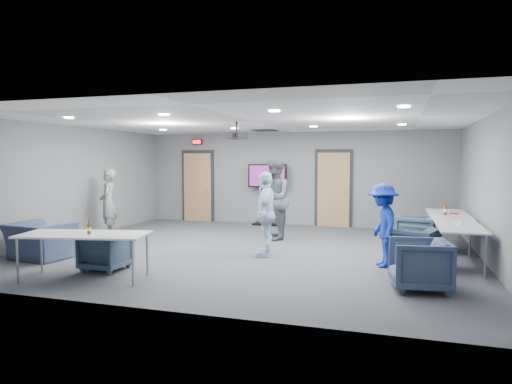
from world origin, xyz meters
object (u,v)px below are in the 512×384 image
(person_d, at_px, (383,225))
(chair_right_a, at_px, (417,233))
(person_a, at_px, (108,203))
(person_c, at_px, (266,214))
(chair_front_a, at_px, (106,252))
(table_right_a, at_px, (448,215))
(bottle_right, at_px, (445,210))
(chair_right_b, at_px, (413,247))
(chair_right_c, at_px, (420,265))
(chair_front_b, at_px, (40,241))
(tv_stand, at_px, (267,190))
(table_right_b, at_px, (459,228))
(projector, at_px, (237,135))
(person_b, at_px, (274,199))
(bottle_front, at_px, (89,229))
(table_front_left, at_px, (84,236))

(person_d, height_order, chair_right_a, person_d)
(person_a, relative_size, person_c, 1.00)
(chair_front_a, relative_size, table_right_a, 0.36)
(bottle_right, bearing_deg, chair_right_b, -110.43)
(chair_right_c, xyz_separation_m, chair_front_b, (-6.84, 0.06, -0.02))
(chair_front_a, xyz_separation_m, table_right_a, (5.82, 4.08, 0.37))
(person_d, height_order, chair_front_b, person_d)
(person_c, bearing_deg, tv_stand, -174.54)
(chair_right_b, height_order, table_right_b, table_right_b)
(chair_front_b, relative_size, projector, 2.36)
(chair_front_b, bearing_deg, person_b, -130.73)
(person_c, xyz_separation_m, chair_right_b, (2.75, -0.08, -0.48))
(table_right_b, relative_size, bottle_front, 7.92)
(chair_front_a, bearing_deg, table_front_left, 93.73)
(chair_front_a, bearing_deg, table_right_b, -158.96)
(bottle_front, bearing_deg, person_b, 67.82)
(chair_right_b, xyz_separation_m, projector, (-3.51, 0.52, 2.05))
(person_a, bearing_deg, table_right_a, 70.00)
(table_front_left, bearing_deg, chair_front_a, 80.76)
(chair_right_c, xyz_separation_m, table_right_b, (0.73, 1.83, 0.31))
(table_right_a, bearing_deg, projector, 111.45)
(person_d, distance_m, bottle_right, 2.35)
(person_a, relative_size, chair_right_c, 2.05)
(person_c, xyz_separation_m, tv_stand, (-1.16, 4.19, 0.18))
(person_c, xyz_separation_m, chair_front_b, (-4.05, -1.55, -0.48))
(person_a, xyz_separation_m, table_right_a, (7.90, 1.06, -0.15))
(person_a, xyz_separation_m, chair_right_c, (7.17, -2.67, -0.46))
(person_b, relative_size, bottle_right, 6.68)
(person_c, xyz_separation_m, table_front_left, (-2.26, -2.55, -0.14))
(table_front_left, bearing_deg, chair_front_b, 138.36)
(table_right_b, height_order, bottle_front, bottle_front)
(person_b, height_order, person_d, person_b)
(bottle_right, distance_m, tv_stand, 5.21)
(table_right_b, bearing_deg, chair_right_b, 111.40)
(chair_front_b, bearing_deg, chair_right_c, -173.68)
(chair_right_a, xyz_separation_m, table_right_a, (0.65, 0.59, 0.33))
(person_a, bearing_deg, projector, 52.49)
(person_d, bearing_deg, table_right_b, 96.68)
(projector, bearing_deg, chair_right_c, -8.02)
(chair_right_b, height_order, bottle_front, bottle_front)
(person_a, relative_size, chair_front_a, 2.36)
(bottle_right, bearing_deg, chair_right_c, -100.77)
(chair_right_c, xyz_separation_m, table_right_a, (0.73, 3.73, 0.32))
(person_c, distance_m, chair_front_a, 3.06)
(person_c, height_order, bottle_right, person_c)
(person_c, distance_m, chair_right_a, 3.30)
(table_right_a, bearing_deg, bottle_right, 165.56)
(chair_right_c, distance_m, chair_front_a, 5.10)
(chair_front_a, distance_m, table_right_a, 7.12)
(chair_right_b, height_order, bottle_right, bottle_right)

